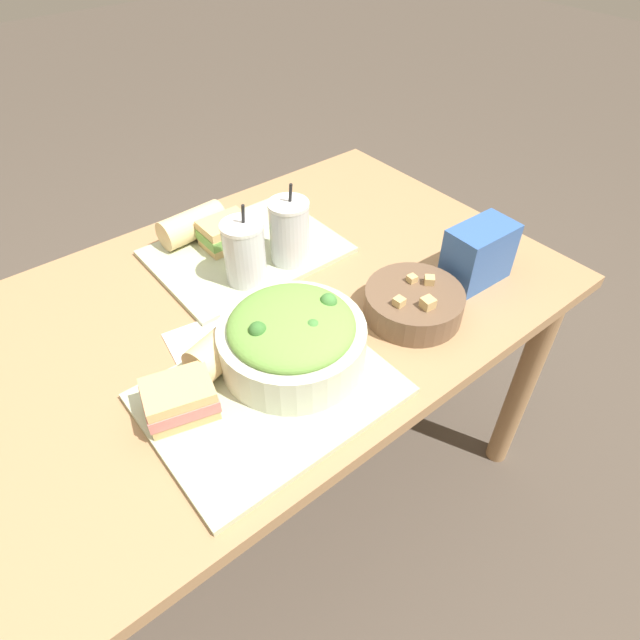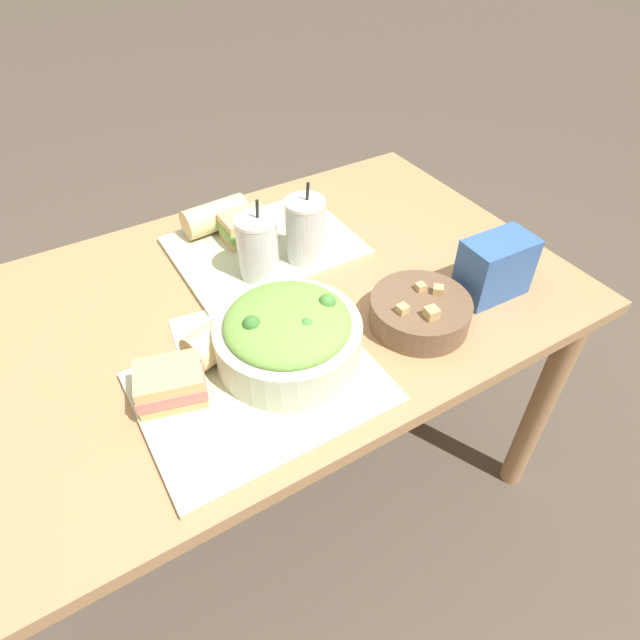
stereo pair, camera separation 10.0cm
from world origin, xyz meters
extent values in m
plane|color=#4C4238|center=(0.00, 0.00, 0.00)|extent=(12.00, 12.00, 0.00)
cube|color=#A37A51|center=(0.00, 0.00, 0.70)|extent=(1.40, 0.83, 0.03)
cylinder|color=#A37A51|center=(0.64, -0.36, 0.34)|extent=(0.06, 0.06, 0.68)
cylinder|color=#A37A51|center=(0.64, 0.36, 0.34)|extent=(0.06, 0.06, 0.68)
cube|color=#B2BC99|center=(-0.08, -0.23, 0.72)|extent=(0.42, 0.32, 0.01)
cube|color=#B2BC99|center=(0.13, 0.16, 0.72)|extent=(0.42, 0.32, 0.01)
cylinder|color=beige|center=(0.00, -0.19, 0.76)|extent=(0.27, 0.27, 0.08)
ellipsoid|color=#6B9E42|center=(0.00, -0.19, 0.81)|extent=(0.23, 0.23, 0.06)
sphere|color=#427F38|center=(0.08, -0.20, 0.83)|extent=(0.03, 0.03, 0.03)
sphere|color=#427F38|center=(0.02, -0.23, 0.82)|extent=(0.03, 0.03, 0.03)
sphere|color=#38702D|center=(-0.06, -0.18, 0.83)|extent=(0.03, 0.03, 0.03)
cube|color=beige|center=(-0.04, -0.16, 0.82)|extent=(0.05, 0.04, 0.01)
cube|color=beige|center=(-0.03, -0.22, 0.82)|extent=(0.05, 0.05, 0.01)
cylinder|color=brown|center=(0.27, -0.23, 0.74)|extent=(0.20, 0.20, 0.06)
cylinder|color=brown|center=(0.27, -0.23, 0.76)|extent=(0.18, 0.18, 0.01)
cube|color=tan|center=(0.22, -0.24, 0.78)|extent=(0.02, 0.02, 0.02)
cube|color=tan|center=(0.29, -0.20, 0.77)|extent=(0.02, 0.02, 0.02)
cube|color=tan|center=(0.31, -0.23, 0.78)|extent=(0.03, 0.03, 0.02)
cube|color=tan|center=(0.26, -0.28, 0.78)|extent=(0.03, 0.03, 0.02)
cube|color=tan|center=(-0.22, -0.17, 0.73)|extent=(0.13, 0.11, 0.02)
cube|color=#C1706B|center=(-0.22, -0.17, 0.76)|extent=(0.13, 0.11, 0.02)
cube|color=tan|center=(-0.22, -0.17, 0.78)|extent=(0.13, 0.11, 0.02)
cylinder|color=#DBBC84|center=(-0.08, -0.11, 0.76)|extent=(0.19, 0.12, 0.07)
cylinder|color=beige|center=(0.00, -0.08, 0.76)|extent=(0.02, 0.06, 0.06)
cube|color=tan|center=(0.10, 0.21, 0.73)|extent=(0.11, 0.08, 0.02)
cube|color=#6B9E47|center=(0.10, 0.21, 0.76)|extent=(0.12, 0.08, 0.02)
cube|color=tan|center=(0.10, 0.21, 0.78)|extent=(0.11, 0.08, 0.02)
cylinder|color=#DBBC84|center=(0.06, 0.28, 0.76)|extent=(0.16, 0.08, 0.07)
cylinder|color=beige|center=(0.13, 0.28, 0.76)|extent=(0.01, 0.07, 0.06)
cylinder|color=silver|center=(0.07, 0.06, 0.79)|extent=(0.09, 0.09, 0.13)
cylinder|color=black|center=(0.07, 0.06, 0.78)|extent=(0.08, 0.08, 0.11)
cylinder|color=white|center=(0.07, 0.06, 0.86)|extent=(0.09, 0.09, 0.01)
cylinder|color=black|center=(0.07, 0.06, 0.88)|extent=(0.01, 0.01, 0.05)
cylinder|color=silver|center=(0.18, 0.06, 0.79)|extent=(0.09, 0.09, 0.14)
cylinder|color=#701E47|center=(0.18, 0.06, 0.78)|extent=(0.08, 0.08, 0.11)
cylinder|color=white|center=(0.18, 0.06, 0.86)|extent=(0.09, 0.09, 0.01)
cylinder|color=black|center=(0.19, 0.06, 0.88)|extent=(0.01, 0.01, 0.05)
cube|color=#335BA3|center=(0.46, -0.23, 0.78)|extent=(0.15, 0.09, 0.13)
cube|color=silver|center=(-0.09, -0.03, 0.71)|extent=(0.17, 0.13, 0.00)
camera|label=1|loc=(-0.39, -0.75, 1.44)|focal=30.00mm
camera|label=2|loc=(-0.31, -0.81, 1.44)|focal=30.00mm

